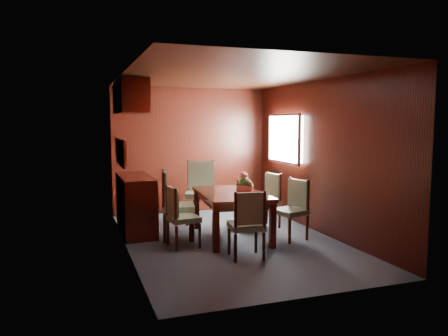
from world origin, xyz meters
name	(u,v)px	position (x,y,z in m)	size (l,w,h in m)	color
ground	(230,240)	(0.00, 0.00, 0.00)	(4.50, 4.50, 0.00)	#38424D
room_shell	(217,130)	(-0.10, 0.33, 1.63)	(3.06, 4.52, 2.41)	black
sideboard	(135,204)	(-1.25, 1.00, 0.45)	(0.48, 1.40, 0.90)	black
dining_table	(231,199)	(0.07, 0.14, 0.60)	(1.05, 1.56, 0.70)	black
chair_left_near	(179,213)	(-0.80, -0.10, 0.48)	(0.44, 0.46, 0.87)	black
chair_left_far	(173,201)	(-0.78, 0.37, 0.57)	(0.56, 0.57, 1.03)	black
chair_right_near	(293,206)	(0.92, -0.21, 0.50)	(0.52, 0.53, 0.90)	black
chair_right_far	(268,197)	(0.88, 0.60, 0.50)	(0.48, 0.49, 0.91)	black
chair_head	(248,221)	(-0.10, -0.91, 0.50)	(0.47, 0.46, 0.90)	black
chair_foot	(201,188)	(-0.07, 1.32, 0.60)	(0.64, 0.63, 1.08)	black
flower_centerpiece	(245,182)	(0.33, 0.26, 0.83)	(0.28, 0.28, 0.28)	#BD483A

